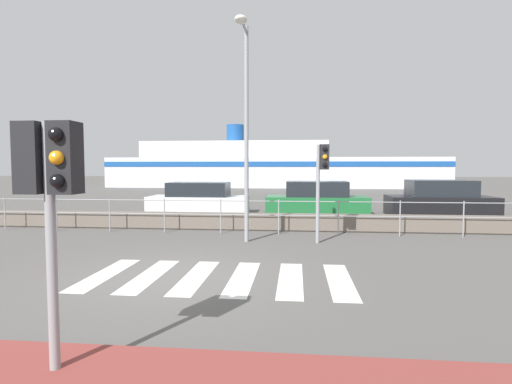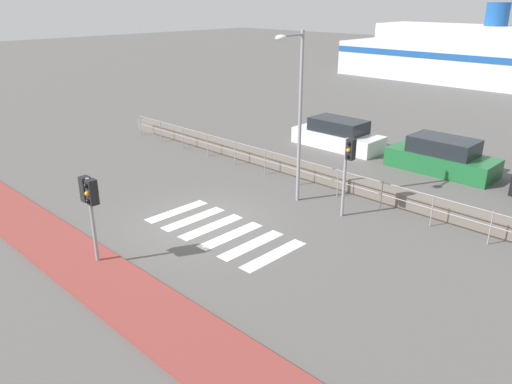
# 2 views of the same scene
# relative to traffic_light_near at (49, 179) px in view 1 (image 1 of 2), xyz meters

# --- Properties ---
(ground_plane) EXTENTS (160.00, 160.00, 0.00)m
(ground_plane) POSITION_rel_traffic_light_near_xyz_m (-0.02, 3.75, -1.98)
(ground_plane) COLOR #565451
(crosswalk) EXTENTS (4.95, 2.40, 0.01)m
(crosswalk) POSITION_rel_traffic_light_near_xyz_m (0.89, 3.75, -1.97)
(crosswalk) COLOR silver
(crosswalk) RESTS_ON ground_plane
(seawall) EXTENTS (24.26, 0.55, 0.54)m
(seawall) POSITION_rel_traffic_light_near_xyz_m (-0.02, 9.56, -1.71)
(seawall) COLOR #6B6056
(seawall) RESTS_ON ground_plane
(harbor_fence) EXTENTS (21.87, 0.04, 1.08)m
(harbor_fence) POSITION_rel_traffic_light_near_xyz_m (-0.02, 8.69, -1.26)
(harbor_fence) COLOR gray
(harbor_fence) RESTS_ON ground_plane
(traffic_light_near) EXTENTS (0.58, 0.41, 2.51)m
(traffic_light_near) POSITION_rel_traffic_light_near_xyz_m (0.00, 0.00, 0.00)
(traffic_light_near) COLOR gray
(traffic_light_near) RESTS_ON ground_plane
(traffic_light_far) EXTENTS (0.34, 0.32, 2.70)m
(traffic_light_far) POSITION_rel_traffic_light_near_xyz_m (3.03, 7.39, 0.01)
(traffic_light_far) COLOR gray
(traffic_light_far) RESTS_ON ground_plane
(streetlamp) EXTENTS (0.32, 1.32, 5.90)m
(streetlamp) POSITION_rel_traffic_light_near_xyz_m (0.96, 7.17, 1.71)
(streetlamp) COLOR gray
(streetlamp) RESTS_ON ground_plane
(ferry_boat) EXTENTS (34.03, 6.36, 6.51)m
(ferry_boat) POSITION_rel_traffic_light_near_xyz_m (-0.85, 38.28, 0.03)
(ferry_boat) COLOR silver
(ferry_boat) RESTS_ON ground_plane
(parked_car_white) EXTENTS (4.46, 1.73, 1.39)m
(parked_car_white) POSITION_rel_traffic_light_near_xyz_m (-2.06, 14.11, -1.38)
(parked_car_white) COLOR silver
(parked_car_white) RESTS_ON ground_plane
(parked_car_green) EXTENTS (4.40, 1.81, 1.46)m
(parked_car_green) POSITION_rel_traffic_light_near_xyz_m (3.23, 14.11, -1.36)
(parked_car_green) COLOR #1E6633
(parked_car_green) RESTS_ON ground_plane
(parked_car_black) EXTENTS (4.33, 1.82, 1.53)m
(parked_car_black) POSITION_rel_traffic_light_near_xyz_m (8.45, 14.11, -1.33)
(parked_car_black) COLOR black
(parked_car_black) RESTS_ON ground_plane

